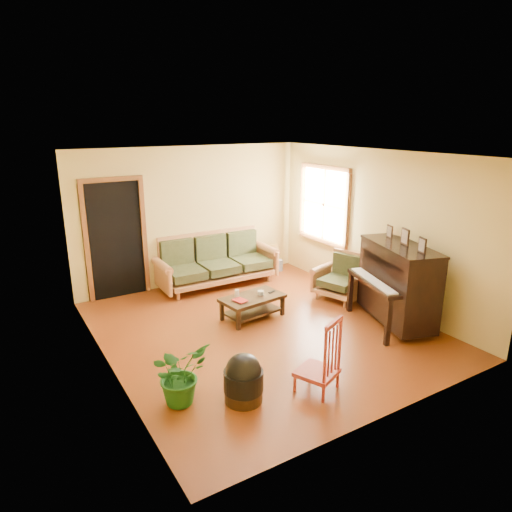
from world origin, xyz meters
TOP-DOWN VIEW (x-y plane):
  - floor at (0.00, 0.00)m, footprint 5.00×5.00m
  - doorway at (-1.45, 2.48)m, footprint 1.08×0.16m
  - window at (2.21, 1.30)m, footprint 0.12×1.36m
  - sofa at (0.31, 2.07)m, footprint 2.29×0.99m
  - coffee_table at (0.09, 0.42)m, footprint 1.06×0.66m
  - armchair at (1.82, 0.32)m, footprint 0.99×1.01m
  - piano at (1.86, -0.92)m, footprint 1.25×1.63m
  - footstool at (-1.15, -1.46)m, footprint 0.56×0.56m
  - red_chair at (-0.31, -1.71)m, footprint 0.58×0.60m
  - leaning_frame at (1.68, 2.34)m, footprint 0.41×0.11m
  - ceramic_crock at (1.79, 2.19)m, footprint 0.20×0.20m
  - potted_plant at (-1.77, -1.11)m, footprint 0.77×0.72m
  - book at (-0.26, 0.33)m, footprint 0.21×0.25m
  - candle at (-0.12, 0.55)m, footprint 0.07×0.07m
  - glass_jar at (0.24, 0.43)m, footprint 0.11×0.11m
  - remote at (0.46, 0.42)m, footprint 0.14×0.08m

SIDE VIEW (x-z plane):
  - floor at x=0.00m, z-range 0.00..0.00m
  - ceramic_crock at x=1.79m, z-range 0.00..0.23m
  - coffee_table at x=0.09m, z-range 0.00..0.36m
  - footstool at x=-1.15m, z-range 0.00..0.43m
  - leaning_frame at x=1.68m, z-range 0.00..0.54m
  - potted_plant at x=-1.77m, z-range 0.00..0.70m
  - remote at x=0.46m, z-range 0.36..0.38m
  - book at x=-0.26m, z-range 0.36..0.38m
  - glass_jar at x=0.24m, z-range 0.36..0.43m
  - armchair at x=1.82m, z-range 0.00..0.81m
  - candle at x=-0.12m, z-range 0.36..0.48m
  - red_chair at x=-0.31m, z-range 0.00..0.92m
  - sofa at x=0.31m, z-range 0.00..0.98m
  - piano at x=1.86m, z-range 0.00..1.27m
  - doorway at x=-1.45m, z-range 0.00..2.05m
  - window at x=2.21m, z-range 0.77..2.23m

